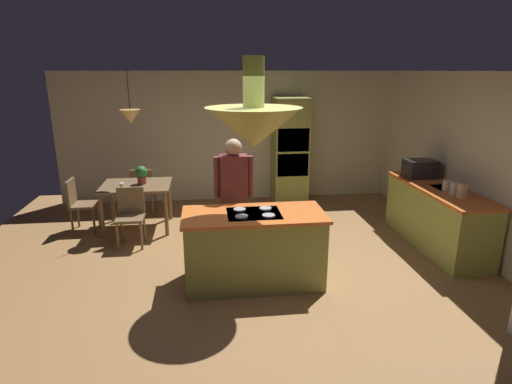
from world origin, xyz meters
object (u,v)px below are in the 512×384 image
at_px(microwave_on_counter, 420,169).
at_px(chair_at_corner, 79,201).
at_px(cup_on_table, 122,186).
at_px(canister_flour, 462,191).
at_px(dining_table, 137,190).
at_px(kitchen_island, 254,248).
at_px(chair_facing_island, 131,212).
at_px(person_at_island, 234,192).
at_px(chair_by_back_wall, 143,188).
at_px(potted_plant_on_table, 141,174).
at_px(canister_tea, 447,185).
at_px(oven_tower, 290,151).
at_px(canister_sugar, 454,188).

bearing_deg(microwave_on_counter, chair_at_corner, 172.96).
height_order(cup_on_table, microwave_on_counter, microwave_on_counter).
bearing_deg(canister_flour, dining_table, 158.16).
distance_m(kitchen_island, chair_facing_island, 2.22).
distance_m(dining_table, person_at_island, 2.10).
height_order(chair_facing_island, chair_by_back_wall, same).
height_order(chair_at_corner, potted_plant_on_table, potted_plant_on_table).
height_order(chair_by_back_wall, canister_tea, canister_tea).
relative_size(chair_facing_island, chair_by_back_wall, 1.00).
xyz_separation_m(potted_plant_on_table, canister_flour, (4.44, -1.85, 0.08)).
height_order(dining_table, canister_tea, canister_tea).
height_order(oven_tower, cup_on_table, oven_tower).
bearing_deg(canister_flour, kitchen_island, -174.37).
bearing_deg(kitchen_island, chair_at_corner, 141.41).
bearing_deg(chair_facing_island, canister_tea, -9.83).
bearing_deg(cup_on_table, chair_facing_island, -67.87).
relative_size(canister_flour, canister_sugar, 1.17).
height_order(kitchen_island, dining_table, kitchen_island).
bearing_deg(potted_plant_on_table, chair_at_corner, -178.59).
bearing_deg(canister_sugar, potted_plant_on_table, 159.46).
xyz_separation_m(person_at_island, chair_facing_island, (-1.51, 0.75, -0.48)).
distance_m(potted_plant_on_table, canister_sugar, 4.75).
distance_m(dining_table, canister_tea, 4.78).
distance_m(oven_tower, microwave_on_counter, 2.52).
xyz_separation_m(canister_sugar, canister_tea, (0.00, 0.18, -0.01)).
bearing_deg(canister_flour, potted_plant_on_table, 157.46).
height_order(chair_at_corner, microwave_on_counter, microwave_on_counter).
height_order(person_at_island, chair_by_back_wall, person_at_island).
relative_size(chair_facing_island, canister_flour, 4.44).
bearing_deg(dining_table, canister_tea, -17.83).
distance_m(chair_facing_island, canister_sugar, 4.67).
relative_size(potted_plant_on_table, canister_sugar, 1.79).
bearing_deg(chair_at_corner, dining_table, -90.00).
xyz_separation_m(kitchen_island, microwave_on_counter, (2.84, 1.42, 0.59)).
bearing_deg(kitchen_island, canister_flour, 5.63).
relative_size(person_at_island, canister_tea, 11.42).
bearing_deg(potted_plant_on_table, cup_on_table, -137.78).
relative_size(dining_table, chair_at_corner, 1.27).
xyz_separation_m(oven_tower, chair_at_corner, (-3.73, -1.14, -0.53)).
distance_m(oven_tower, canister_tea, 3.13).
xyz_separation_m(dining_table, canister_flour, (4.54, -1.82, 0.35)).
height_order(oven_tower, microwave_on_counter, oven_tower).
xyz_separation_m(cup_on_table, microwave_on_counter, (4.72, -0.45, 0.25)).
bearing_deg(chair_facing_island, microwave_on_counter, -0.03).
relative_size(oven_tower, cup_on_table, 22.94).
height_order(canister_tea, microwave_on_counter, microwave_on_counter).
height_order(chair_by_back_wall, canister_sugar, canister_sugar).
distance_m(person_at_island, canister_flour, 3.05).
height_order(person_at_island, potted_plant_on_table, person_at_island).
xyz_separation_m(oven_tower, canister_flour, (1.74, -2.96, -0.02)).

